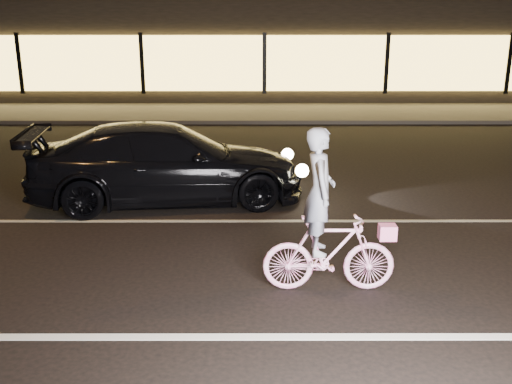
{
  "coord_description": "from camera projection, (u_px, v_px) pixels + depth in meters",
  "views": [
    {
      "loc": [
        -0.34,
        -6.58,
        3.04
      ],
      "look_at": [
        -0.33,
        0.6,
        0.9
      ],
      "focal_mm": 40.0,
      "sensor_mm": 36.0,
      "label": 1
    }
  ],
  "objects": [
    {
      "name": "ground",
      "position": [
        282.0,
        274.0,
        7.18
      ],
      "size": [
        90.0,
        90.0,
        0.0
      ],
      "primitive_type": "plane",
      "color": "black",
      "rests_on": "ground"
    },
    {
      "name": "sedan",
      "position": [
        168.0,
        163.0,
        9.94
      ],
      "size": [
        4.96,
        2.58,
        1.37
      ],
      "rotation": [
        0.0,
        0.0,
        1.72
      ],
      "color": "black",
      "rests_on": "ground"
    },
    {
      "name": "storefront",
      "position": [
        263.0,
        44.0,
        24.74
      ],
      "size": [
        25.4,
        8.42,
        4.2
      ],
      "color": "black",
      "rests_on": "ground"
    },
    {
      "name": "lane_stripe_near",
      "position": [
        289.0,
        337.0,
        5.74
      ],
      "size": [
        60.0,
        0.12,
        0.01
      ],
      "primitive_type": "cube",
      "color": "silver",
      "rests_on": "ground"
    },
    {
      "name": "lane_stripe_far",
      "position": [
        277.0,
        221.0,
        9.09
      ],
      "size": [
        60.0,
        0.1,
        0.01
      ],
      "primitive_type": "cube",
      "color": "gray",
      "rests_on": "ground"
    },
    {
      "name": "sidewalk",
      "position": [
        265.0,
        113.0,
        19.62
      ],
      "size": [
        30.0,
        4.0,
        0.12
      ],
      "primitive_type": "cube",
      "color": "#383533",
      "rests_on": "ground"
    },
    {
      "name": "cyclist",
      "position": [
        326.0,
        235.0,
        6.57
      ],
      "size": [
        1.55,
        0.53,
        1.95
      ],
      "rotation": [
        0.0,
        0.0,
        1.57
      ],
      "color": "#F7449E",
      "rests_on": "ground"
    }
  ]
}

